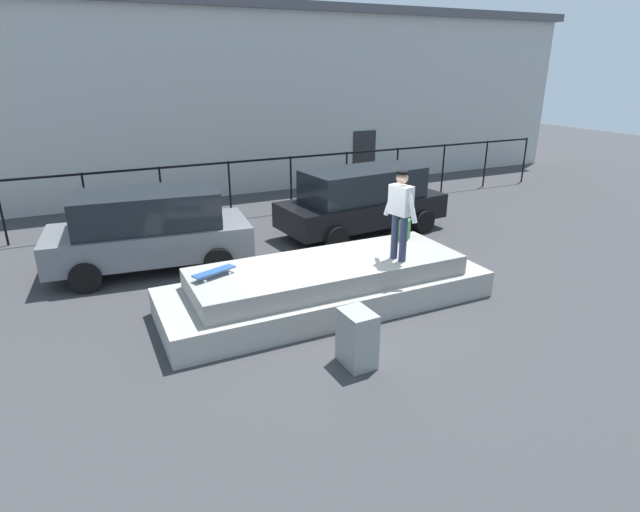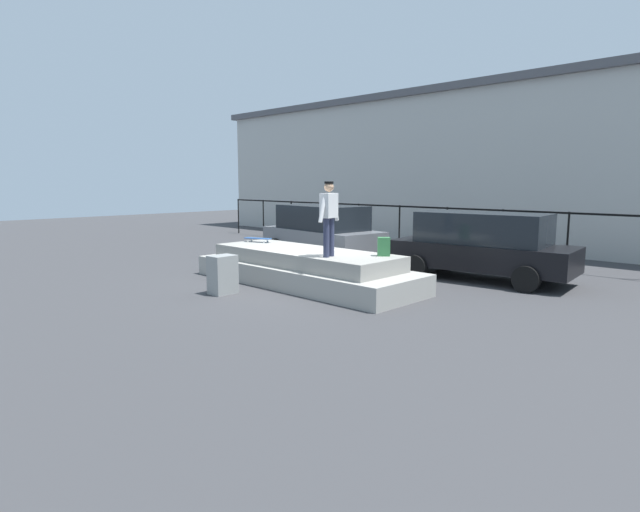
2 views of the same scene
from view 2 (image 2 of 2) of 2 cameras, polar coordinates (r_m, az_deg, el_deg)
ground_plane at (r=13.23m, az=-1.05°, el=-3.07°), size 60.00×60.00×0.00m
concrete_ledge at (r=13.08m, az=-1.75°, el=-1.40°), size 6.40×2.19×0.89m
skateboarder at (r=11.69m, az=0.99°, el=4.77°), size 0.33×0.83×1.72m
skateboard at (r=14.74m, az=-6.94°, el=1.93°), size 0.83×0.47×0.12m
backpack at (r=11.98m, az=7.11°, el=1.04°), size 0.34×0.34×0.43m
car_grey_hatchback_near at (r=17.40m, az=0.23°, el=2.83°), size 4.58×2.49×1.81m
car_black_hatchback_mid at (r=14.26m, az=17.55°, el=1.22°), size 4.84×2.40×1.79m
utility_box at (r=12.17m, az=-10.78°, el=-2.05°), size 0.46×0.62×0.90m
fence_row at (r=18.26m, az=13.94°, el=3.66°), size 24.06×0.06×1.74m
warehouse_building at (r=24.11m, az=22.22°, el=9.19°), size 32.10×7.90×6.47m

